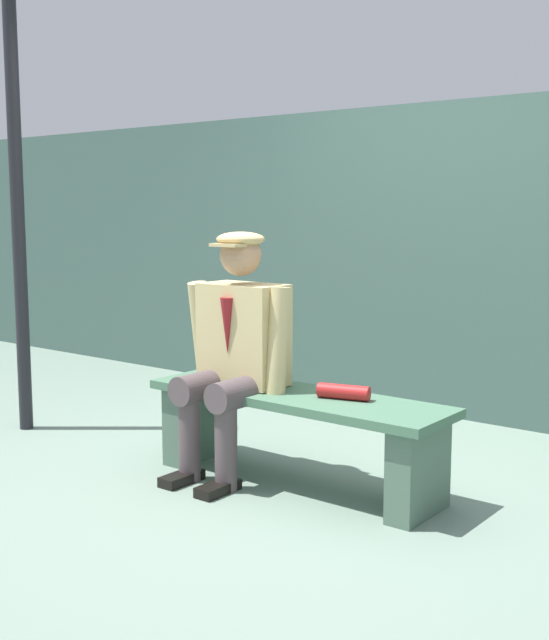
{
  "coord_description": "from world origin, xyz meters",
  "views": [
    {
      "loc": [
        -2.33,
        3.14,
        1.35
      ],
      "look_at": [
        0.13,
        0.0,
        0.81
      ],
      "focal_mm": 45.95,
      "sensor_mm": 36.0,
      "label": 1
    }
  ],
  "objects_px": {
    "lamp_post": "(14,115)",
    "rolled_magazine": "(344,392)",
    "bench": "(296,424)",
    "seated_man": "(235,345)"
  },
  "relations": [
    {
      "from": "bench",
      "to": "rolled_magazine",
      "type": "height_order",
      "value": "rolled_magazine"
    },
    {
      "from": "bench",
      "to": "rolled_magazine",
      "type": "xyz_separation_m",
      "value": [
        -0.25,
        -0.04,
        0.19
      ]
    },
    {
      "from": "rolled_magazine",
      "to": "bench",
      "type": "bearing_deg",
      "value": 8.25
    },
    {
      "from": "seated_man",
      "to": "lamp_post",
      "type": "distance_m",
      "value": 2.02
    },
    {
      "from": "bench",
      "to": "seated_man",
      "type": "distance_m",
      "value": 0.5
    },
    {
      "from": "lamp_post",
      "to": "rolled_magazine",
      "type": "bearing_deg",
      "value": -173.93
    },
    {
      "from": "bench",
      "to": "lamp_post",
      "type": "bearing_deg",
      "value": 5.79
    },
    {
      "from": "rolled_magazine",
      "to": "lamp_post",
      "type": "relative_size",
      "value": 0.08
    },
    {
      "from": "seated_man",
      "to": "lamp_post",
      "type": "bearing_deg",
      "value": 4.71
    },
    {
      "from": "seated_man",
      "to": "rolled_magazine",
      "type": "bearing_deg",
      "value": -170.22
    }
  ]
}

